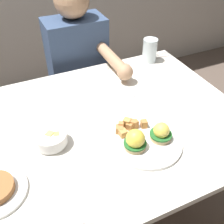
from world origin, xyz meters
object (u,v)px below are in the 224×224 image
at_px(dining_table, 104,140).
at_px(eggs_benedict_plate, 145,139).
at_px(fork, 122,92).
at_px(water_glass_near, 150,52).
at_px(fruit_bowl, 51,139).
at_px(diner_person, 80,69).

distance_m(dining_table, eggs_benedict_plate, 0.24).
distance_m(fork, water_glass_near, 0.36).
xyz_separation_m(eggs_benedict_plate, water_glass_near, (0.35, 0.55, 0.03)).
distance_m(eggs_benedict_plate, fruit_bowl, 0.35).
bearing_deg(diner_person, fork, -81.77).
bearing_deg(diner_person, eggs_benedict_plate, -90.34).
relative_size(water_glass_near, diner_person, 0.11).
relative_size(eggs_benedict_plate, diner_person, 0.24).
distance_m(dining_table, fruit_bowl, 0.27).
bearing_deg(diner_person, dining_table, -99.40).
height_order(dining_table, eggs_benedict_plate, eggs_benedict_plate).
bearing_deg(water_glass_near, fork, -141.75).
xyz_separation_m(dining_table, water_glass_near, (0.44, 0.37, 0.16)).
bearing_deg(fork, water_glass_near, 38.25).
bearing_deg(fruit_bowl, eggs_benedict_plate, -23.65).
distance_m(fruit_bowl, water_glass_near, 0.79).
relative_size(fork, water_glass_near, 1.09).
distance_m(fruit_bowl, diner_person, 0.73).
xyz_separation_m(eggs_benedict_plate, diner_person, (0.00, 0.78, -0.11)).
bearing_deg(dining_table, fork, 43.44).
distance_m(eggs_benedict_plate, water_glass_near, 0.65).
xyz_separation_m(fruit_bowl, diner_person, (0.33, 0.64, -0.12)).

